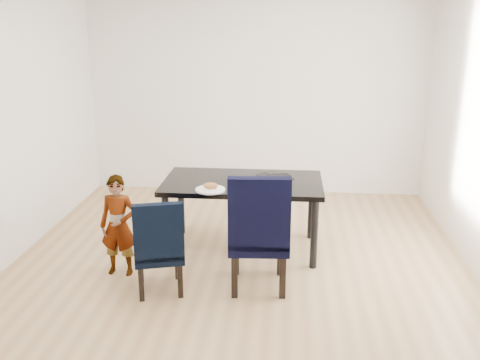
# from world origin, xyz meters

# --- Properties ---
(floor) EXTENTS (4.50, 5.00, 0.01)m
(floor) POSITION_xyz_m (0.00, 0.00, -0.01)
(floor) COLOR tan
(floor) RESTS_ON ground
(wall_back) EXTENTS (4.50, 0.01, 2.70)m
(wall_back) POSITION_xyz_m (0.00, 2.50, 1.35)
(wall_back) COLOR white
(wall_back) RESTS_ON ground
(wall_front) EXTENTS (4.50, 0.01, 2.70)m
(wall_front) POSITION_xyz_m (0.00, -2.50, 1.35)
(wall_front) COLOR white
(wall_front) RESTS_ON ground
(dining_table) EXTENTS (1.60, 0.90, 0.75)m
(dining_table) POSITION_xyz_m (0.00, 0.50, 0.38)
(dining_table) COLOR black
(dining_table) RESTS_ON floor
(chair_left) EXTENTS (0.52, 0.53, 0.87)m
(chair_left) POSITION_xyz_m (-0.66, -0.43, 0.44)
(chair_left) COLOR black
(chair_left) RESTS_ON floor
(chair_right) EXTENTS (0.56, 0.58, 1.09)m
(chair_right) POSITION_xyz_m (0.21, -0.28, 0.54)
(chair_right) COLOR black
(chair_right) RESTS_ON floor
(child) EXTENTS (0.36, 0.24, 0.96)m
(child) POSITION_xyz_m (-1.10, -0.15, 0.48)
(child) COLOR #FF9E15
(child) RESTS_ON floor
(plate) EXTENTS (0.36, 0.36, 0.02)m
(plate) POSITION_xyz_m (-0.28, 0.16, 0.76)
(plate) COLOR white
(plate) RESTS_ON dining_table
(sandwich) EXTENTS (0.15, 0.08, 0.06)m
(sandwich) POSITION_xyz_m (-0.28, 0.17, 0.80)
(sandwich) COLOR #AF713E
(sandwich) RESTS_ON plate
(laptop) EXTENTS (0.40, 0.33, 0.03)m
(laptop) POSITION_xyz_m (0.29, 0.67, 0.76)
(laptop) COLOR black
(laptop) RESTS_ON dining_table
(cable_tangle) EXTENTS (0.18, 0.18, 0.01)m
(cable_tangle) POSITION_xyz_m (0.22, 0.55, 0.75)
(cable_tangle) COLOR black
(cable_tangle) RESTS_ON dining_table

